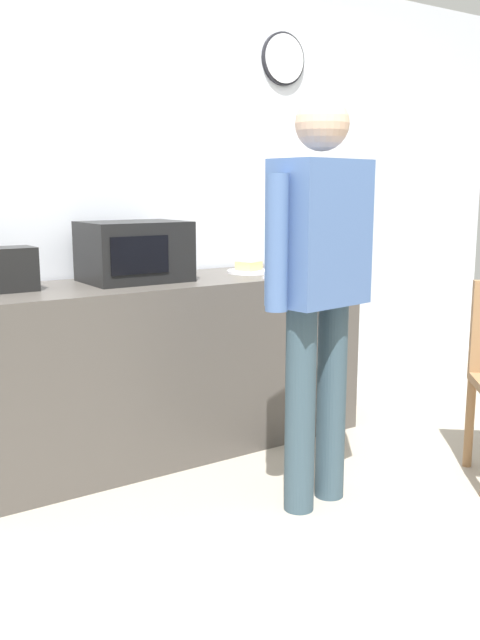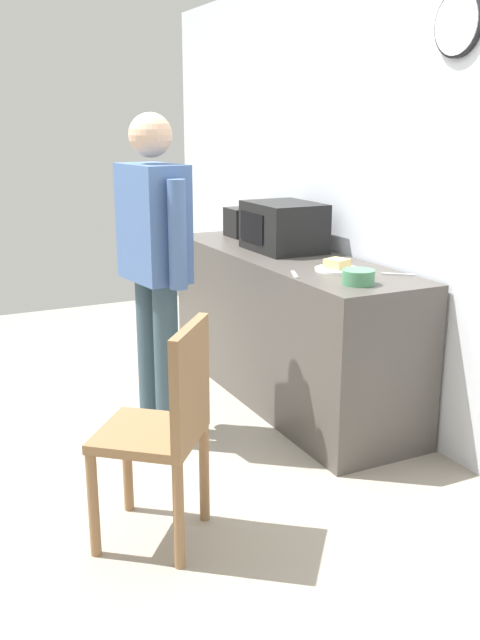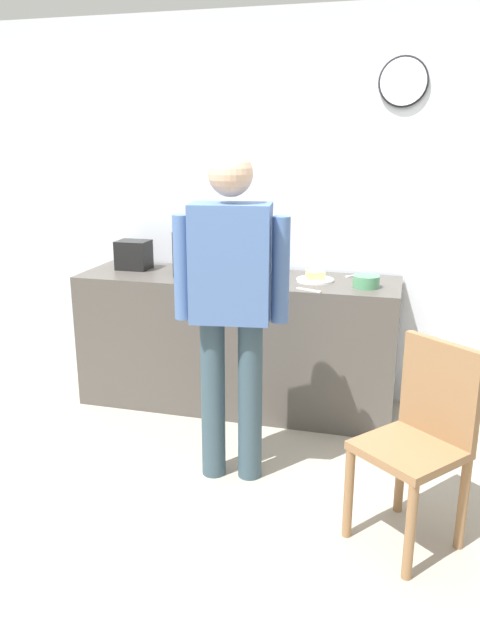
# 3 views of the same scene
# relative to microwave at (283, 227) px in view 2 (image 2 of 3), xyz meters

# --- Properties ---
(ground_plane) EXTENTS (6.00, 6.00, 0.00)m
(ground_plane) POSITION_rel_microwave_xyz_m (0.35, -1.27, -1.06)
(ground_plane) COLOR #9E9384
(back_wall) EXTENTS (5.40, 0.13, 2.60)m
(back_wall) POSITION_rel_microwave_xyz_m (0.35, 0.33, 0.24)
(back_wall) COLOR silver
(back_wall) RESTS_ON ground_plane
(kitchen_counter) EXTENTS (2.13, 0.62, 0.91)m
(kitchen_counter) POSITION_rel_microwave_xyz_m (0.15, -0.05, -0.60)
(kitchen_counter) COLOR #4C4742
(kitchen_counter) RESTS_ON ground_plane
(microwave) EXTENTS (0.50, 0.39, 0.30)m
(microwave) POSITION_rel_microwave_xyz_m (0.00, 0.00, 0.00)
(microwave) COLOR black
(microwave) RESTS_ON kitchen_counter
(sandwich_plate) EXTENTS (0.24, 0.24, 0.07)m
(sandwich_plate) POSITION_rel_microwave_xyz_m (0.67, -0.04, -0.13)
(sandwich_plate) COLOR white
(sandwich_plate) RESTS_ON kitchen_counter
(salad_bowl) EXTENTS (0.16, 0.16, 0.07)m
(salad_bowl) POSITION_rel_microwave_xyz_m (1.00, -0.13, -0.11)
(salad_bowl) COLOR #4C8E60
(salad_bowl) RESTS_ON kitchen_counter
(toaster) EXTENTS (0.22, 0.18, 0.20)m
(toaster) POSITION_rel_microwave_xyz_m (-0.62, 0.01, -0.05)
(toaster) COLOR black
(toaster) RESTS_ON kitchen_counter
(fork_utensil) EXTENTS (0.12, 0.15, 0.01)m
(fork_utensil) POSITION_rel_microwave_xyz_m (0.91, 0.19, -0.15)
(fork_utensil) COLOR silver
(fork_utensil) RESTS_ON kitchen_counter
(spoon_utensil) EXTENTS (0.16, 0.08, 0.01)m
(spoon_utensil) POSITION_rel_microwave_xyz_m (0.67, -0.31, -0.15)
(spoon_utensil) COLOR silver
(spoon_utensil) RESTS_ON kitchen_counter
(person_standing) EXTENTS (0.58, 0.29, 1.74)m
(person_standing) POSITION_rel_microwave_xyz_m (0.38, -0.98, -0.04)
(person_standing) COLOR #334956
(person_standing) RESTS_ON ground_plane
(wooden_chair) EXTENTS (0.56, 0.56, 0.94)m
(wooden_chair) POSITION_rel_microwave_xyz_m (1.35, -1.29, -0.54)
(wooden_chair) COLOR olive
(wooden_chair) RESTS_ON ground_plane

